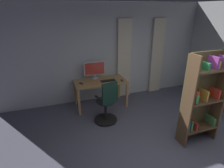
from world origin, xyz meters
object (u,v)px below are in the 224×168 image
at_px(desk, 100,84).
at_px(computer_monitor, 95,69).
at_px(computer_keyboard, 108,81).
at_px(office_chair, 107,104).
at_px(bookshelf, 201,98).
at_px(cell_phone_by_monitor, 81,83).
at_px(cell_phone_face_up, 122,80).

relative_size(desk, computer_monitor, 2.39).
bearing_deg(computer_keyboard, office_chair, 70.09).
xyz_separation_m(computer_keyboard, bookshelf, (-1.28, 1.96, 0.19)).
bearing_deg(office_chair, bookshelf, -49.03).
height_order(desk, bookshelf, bookshelf).
bearing_deg(office_chair, computer_monitor, 77.94).
height_order(desk, cell_phone_by_monitor, cell_phone_by_monitor).
bearing_deg(cell_phone_by_monitor, computer_monitor, -169.40).
height_order(office_chair, bookshelf, bookshelf).
bearing_deg(bookshelf, computer_keyboard, -56.86).
xyz_separation_m(computer_monitor, cell_phone_by_monitor, (0.44, 0.26, -0.27)).
distance_m(computer_monitor, bookshelf, 2.77).
xyz_separation_m(desk, office_chair, (0.09, 0.87, -0.15)).
distance_m(cell_phone_by_monitor, bookshelf, 2.85).
height_order(computer_keyboard, cell_phone_by_monitor, computer_keyboard).
bearing_deg(cell_phone_face_up, computer_monitor, -21.43).
distance_m(office_chair, cell_phone_by_monitor, 0.98).
bearing_deg(computer_monitor, desk, 111.93).
distance_m(cell_phone_face_up, bookshelf, 2.09).
bearing_deg(computer_monitor, cell_phone_face_up, 147.81).
distance_m(computer_keyboard, bookshelf, 2.35).
height_order(office_chair, computer_keyboard, office_chair).
bearing_deg(computer_keyboard, cell_phone_face_up, 165.57).
relative_size(computer_keyboard, cell_phone_face_up, 2.77).
height_order(computer_keyboard, bookshelf, bookshelf).
distance_m(office_chair, computer_monitor, 1.22).
height_order(desk, computer_monitor, computer_monitor).
height_order(computer_keyboard, cell_phone_face_up, computer_keyboard).
bearing_deg(desk, computer_monitor, -68.07).
height_order(cell_phone_by_monitor, cell_phone_face_up, same).
bearing_deg(cell_phone_by_monitor, computer_keyboard, 155.58).
distance_m(desk, computer_monitor, 0.45).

